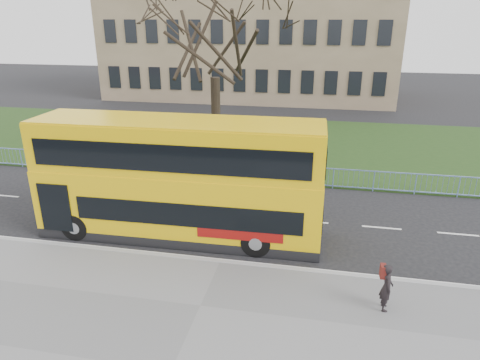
% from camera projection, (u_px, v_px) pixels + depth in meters
% --- Properties ---
extents(ground, '(120.00, 120.00, 0.00)m').
position_uv_depth(ground, '(230.00, 243.00, 16.74)').
color(ground, black).
rests_on(ground, ground).
extents(kerb, '(80.00, 0.20, 0.14)m').
position_uv_depth(kerb, '(220.00, 262.00, 15.30)').
color(kerb, gray).
rests_on(kerb, ground).
extents(grass_verge, '(80.00, 15.40, 0.08)m').
position_uv_depth(grass_verge, '(273.00, 143.00, 29.84)').
color(grass_verge, '#1C3714').
rests_on(grass_verge, ground).
extents(guard_railing, '(40.00, 0.12, 1.10)m').
position_uv_depth(guard_railing, '(256.00, 173.00, 22.60)').
color(guard_railing, '#7A9BDA').
rests_on(guard_railing, ground).
extents(bare_tree, '(8.28, 8.28, 11.82)m').
position_uv_depth(bare_tree, '(215.00, 60.00, 24.32)').
color(bare_tree, black).
rests_on(bare_tree, grass_verge).
extents(civic_building, '(30.00, 15.00, 14.00)m').
position_uv_depth(civic_building, '(253.00, 30.00, 47.25)').
color(civic_building, '#836F53').
rests_on(civic_building, ground).
extents(yellow_bus, '(11.14, 2.84, 4.65)m').
position_uv_depth(yellow_bus, '(179.00, 176.00, 16.58)').
color(yellow_bus, yellow).
rests_on(yellow_bus, ground).
extents(pedestrian, '(0.37, 0.56, 1.50)m').
position_uv_depth(pedestrian, '(387.00, 287.00, 12.53)').
color(pedestrian, black).
rests_on(pedestrian, pavement).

